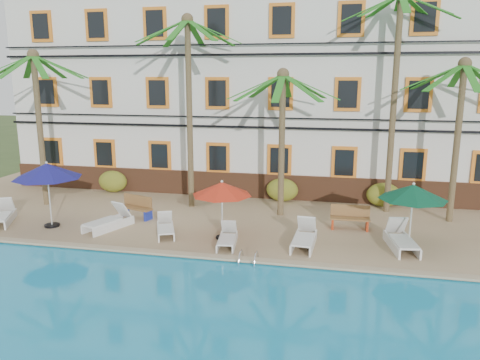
% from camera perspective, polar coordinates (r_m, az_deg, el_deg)
% --- Properties ---
extents(ground, '(100.00, 100.00, 0.00)m').
position_cam_1_polar(ground, '(16.48, -3.71, -8.97)').
color(ground, '#384C23').
rests_on(ground, ground).
extents(pool_deck, '(30.00, 12.00, 0.25)m').
position_cam_1_polar(pool_deck, '(21.04, -0.03, -3.78)').
color(pool_deck, tan).
rests_on(pool_deck, ground).
extents(pool_coping, '(30.00, 0.35, 0.06)m').
position_cam_1_polar(pool_coping, '(15.58, -4.62, -9.19)').
color(pool_coping, tan).
rests_on(pool_coping, pool_deck).
extents(hotel_building, '(25.40, 6.44, 10.22)m').
position_cam_1_polar(hotel_building, '(25.09, 2.40, 11.02)').
color(hotel_building, silver).
rests_on(hotel_building, pool_deck).
extents(palm_a, '(4.60, 4.60, 6.94)m').
position_cam_1_polar(palm_a, '(22.74, -23.44, 8.41)').
color(palm_a, brown).
rests_on(palm_a, pool_deck).
extents(palm_b, '(4.60, 4.60, 8.36)m').
position_cam_1_polar(palm_b, '(20.59, -6.26, 11.30)').
color(palm_b, brown).
rests_on(palm_b, pool_deck).
extents(palm_c, '(4.60, 4.60, 6.11)m').
position_cam_1_polar(palm_c, '(19.32, 5.16, 7.36)').
color(palm_c, brown).
rests_on(palm_c, pool_deck).
extents(palm_d, '(4.60, 4.60, 9.23)m').
position_cam_1_polar(palm_d, '(20.71, 18.46, 12.12)').
color(palm_d, brown).
rests_on(palm_d, pool_deck).
extents(palm_e, '(4.60, 4.60, 6.50)m').
position_cam_1_polar(palm_e, '(20.24, 25.20, 7.12)').
color(palm_e, brown).
rests_on(palm_e, pool_deck).
extents(shrub_left, '(1.50, 0.90, 1.10)m').
position_cam_1_polar(shrub_left, '(24.66, -15.24, -0.17)').
color(shrub_left, '#2A5919').
rests_on(shrub_left, pool_deck).
extents(shrub_mid, '(1.50, 0.90, 1.10)m').
position_cam_1_polar(shrub_mid, '(22.12, 5.16, -1.20)').
color(shrub_mid, '#2A5919').
rests_on(shrub_mid, pool_deck).
extents(shrub_right, '(1.50, 0.90, 1.10)m').
position_cam_1_polar(shrub_right, '(22.07, 17.09, -1.74)').
color(shrub_right, '#2A5919').
rests_on(shrub_right, pool_deck).
extents(umbrella_blue, '(2.60, 2.60, 2.60)m').
position_cam_1_polar(umbrella_blue, '(19.42, -22.46, 1.00)').
color(umbrella_blue, black).
rests_on(umbrella_blue, pool_deck).
extents(umbrella_red, '(2.17, 2.17, 2.17)m').
position_cam_1_polar(umbrella_red, '(16.70, -2.21, -1.11)').
color(umbrella_red, black).
rests_on(umbrella_red, pool_deck).
extents(umbrella_green, '(2.30, 2.30, 2.31)m').
position_cam_1_polar(umbrella_green, '(16.78, 20.34, -1.43)').
color(umbrella_green, black).
rests_on(umbrella_green, pool_deck).
extents(lounger_a, '(1.50, 2.11, 0.94)m').
position_cam_1_polar(lounger_a, '(21.16, -27.02, -3.88)').
color(lounger_a, silver).
rests_on(lounger_a, pool_deck).
extents(lounger_b, '(1.42, 2.15, 0.96)m').
position_cam_1_polar(lounger_b, '(18.87, -15.66, -4.80)').
color(lounger_b, silver).
rests_on(lounger_b, pool_deck).
extents(lounger_c, '(1.21, 1.78, 0.79)m').
position_cam_1_polar(lounger_c, '(17.76, -9.07, -5.76)').
color(lounger_c, silver).
rests_on(lounger_c, pool_deck).
extents(lounger_d, '(0.79, 1.71, 0.78)m').
position_cam_1_polar(lounger_d, '(16.48, -1.55, -7.08)').
color(lounger_d, silver).
rests_on(lounger_d, pool_deck).
extents(lounger_e, '(0.81, 2.02, 0.94)m').
position_cam_1_polar(lounger_e, '(16.52, 7.84, -6.96)').
color(lounger_e, silver).
rests_on(lounger_e, pool_deck).
extents(lounger_f, '(1.06, 2.16, 0.98)m').
position_cam_1_polar(lounger_f, '(17.06, 19.05, -6.87)').
color(lounger_f, silver).
rests_on(lounger_f, pool_deck).
extents(bench_left, '(1.57, 0.93, 0.93)m').
position_cam_1_polar(bench_left, '(19.99, -12.41, -3.18)').
color(bench_left, olive).
rests_on(bench_left, pool_deck).
extents(bench_right, '(1.51, 0.51, 0.93)m').
position_cam_1_polar(bench_right, '(18.60, 13.25, -4.41)').
color(bench_right, olive).
rests_on(bench_right, pool_deck).
extents(pool_ladder, '(0.54, 0.74, 0.74)m').
position_cam_1_polar(pool_ladder, '(15.15, 1.04, -9.92)').
color(pool_ladder, silver).
rests_on(pool_ladder, ground).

